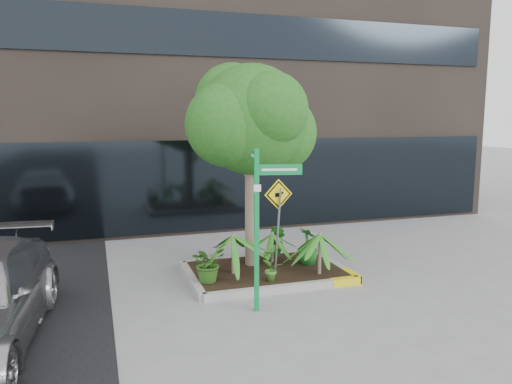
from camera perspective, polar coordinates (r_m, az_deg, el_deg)
name	(u,v)px	position (r m, az deg, el deg)	size (l,w,h in m)	color
ground	(262,281)	(10.44, 0.65, -10.09)	(80.00, 80.00, 0.00)	gray
planter	(268,271)	(10.73, 1.36, -9.01)	(3.35, 2.36, 0.15)	#9E9E99
tree	(252,120)	(10.58, -0.49, 8.25)	(3.00, 2.66, 4.50)	gray
palm_front	(320,234)	(10.25, 7.33, -4.81)	(1.00, 1.00, 1.11)	gray
palm_left	(233,236)	(10.22, -2.65, -5.01)	(0.96, 0.96, 1.06)	gray
palm_back	(272,234)	(11.07, 1.87, -4.83)	(0.76, 0.76, 0.84)	gray
shrub_a	(208,263)	(9.86, -5.49, -8.03)	(0.69, 0.69, 0.77)	#285518
shrub_b	(308,246)	(11.02, 5.94, -6.11)	(0.46, 0.46, 0.81)	#1E6621
shrub_c	(271,262)	(9.85, 1.75, -8.03)	(0.40, 0.40, 0.76)	#387424
shrub_d	(277,240)	(11.58, 2.43, -5.54)	(0.41, 0.41, 0.74)	#1B5C1A
street_sign_post	(259,212)	(8.49, 0.39, -2.27)	(0.82, 0.93, 2.82)	#0C8E3E
cattle_sign	(278,211)	(9.95, 2.55, -2.18)	(0.61, 0.28, 1.98)	slate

